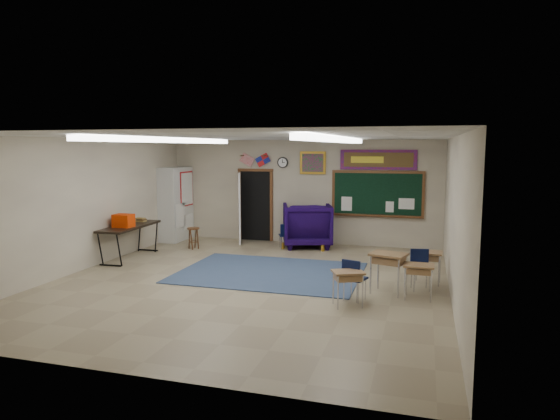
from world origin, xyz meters
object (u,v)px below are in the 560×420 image
(student_desk_front_left, at_px, (388,271))
(folding_table, at_px, (130,240))
(wingback_armchair, at_px, (307,225))
(student_desk_front_right, at_px, (428,266))
(wooden_stool, at_px, (194,238))

(student_desk_front_left, distance_m, folding_table, 6.63)
(wingback_armchair, xyz_separation_m, student_desk_front_left, (2.54, -4.03, -0.18))
(wingback_armchair, bearing_deg, folding_table, 17.06)
(folding_table, bearing_deg, student_desk_front_left, -13.72)
(wingback_armchair, height_order, student_desk_front_left, wingback_armchair)
(wingback_armchair, bearing_deg, student_desk_front_left, 104.75)
(wingback_armchair, xyz_separation_m, student_desk_front_right, (3.27, -3.09, -0.24))
(student_desk_front_left, distance_m, wooden_stool, 6.17)
(folding_table, bearing_deg, wooden_stool, 53.80)
(wingback_armchair, xyz_separation_m, folding_table, (-3.96, -2.72, -0.16))
(student_desk_front_right, bearing_deg, student_desk_front_left, -123.21)
(student_desk_front_left, relative_size, student_desk_front_right, 1.17)
(wingback_armchair, distance_m, student_desk_front_right, 4.50)
(student_desk_front_left, bearing_deg, wooden_stool, 168.87)
(student_desk_front_right, bearing_deg, wooden_stool, 167.69)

